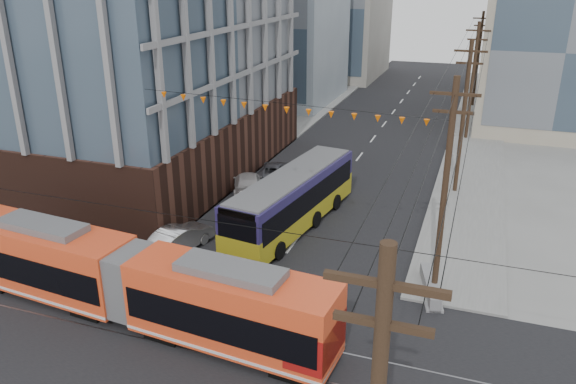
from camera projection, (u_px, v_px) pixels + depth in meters
name	position (u px, v px, depth m)	size (l,w,h in m)	color
bg_bldg_nw_near	(263.00, 25.00, 68.83)	(18.00, 16.00, 18.00)	#8C99A5
bg_bldg_ne_near	(557.00, 49.00, 55.48)	(14.00, 14.00, 16.00)	gray
bg_bldg_nw_far	(330.00, 8.00, 85.08)	(16.00, 18.00, 20.00)	gray
bg_bldg_ne_far	(559.00, 39.00, 72.78)	(16.00, 16.00, 14.00)	#8C99A5
utility_pole_far	(478.00, 60.00, 65.74)	(0.30, 0.30, 11.00)	black
streetcar	(133.00, 282.00, 25.73)	(19.73, 2.77, 3.80)	#E7461E
city_bus	(293.00, 200.00, 35.26)	(2.80, 12.91, 3.66)	#251D4D
parked_car_silver	(180.00, 238.00, 32.57)	(1.60, 4.59, 1.51)	#BABBBF
parked_car_white	(248.00, 183.00, 41.00)	(2.11, 5.20, 1.51)	#B4B1B2
parked_car_grey	(274.00, 170.00, 44.07)	(2.06, 4.48, 1.24)	#45464C
jersey_barrier	(430.00, 287.00, 28.32)	(0.83, 3.69, 0.74)	gray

